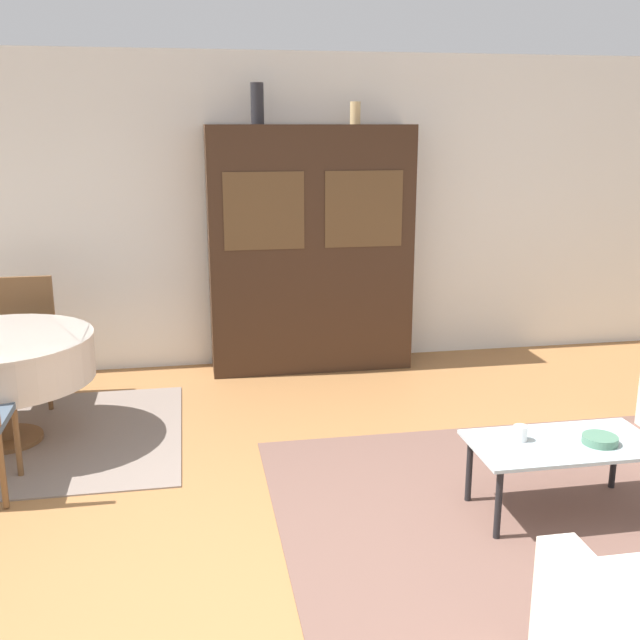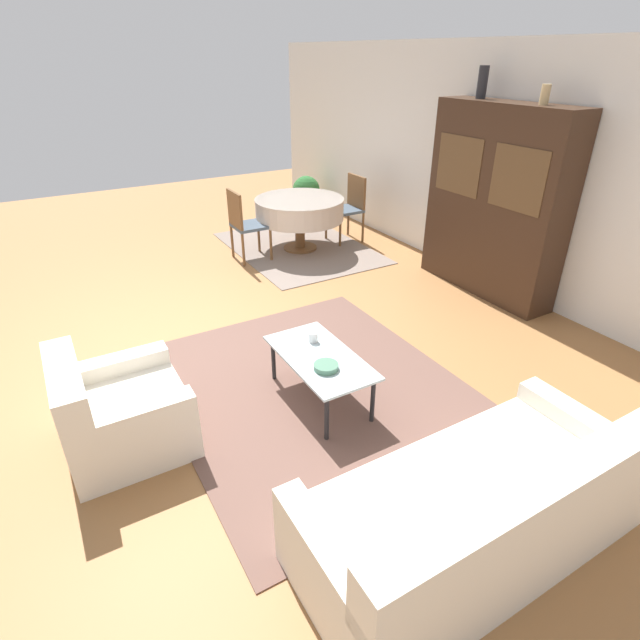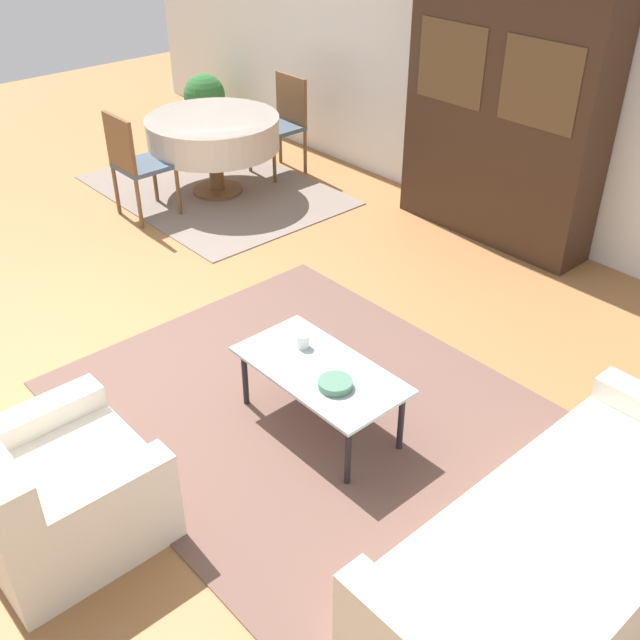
% 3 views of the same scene
% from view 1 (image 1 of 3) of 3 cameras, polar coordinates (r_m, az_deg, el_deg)
% --- Properties ---
extents(ground_plane, '(14.00, 14.00, 0.00)m').
position_cam_1_polar(ground_plane, '(3.65, 0.84, -20.48)').
color(ground_plane, '#9E6B3D').
extents(wall_back, '(10.00, 0.06, 2.70)m').
position_cam_1_polar(wall_back, '(6.63, -5.16, 8.11)').
color(wall_back, white).
rests_on(wall_back, ground_plane).
extents(area_rug, '(2.87, 2.36, 0.01)m').
position_cam_1_polar(area_rug, '(4.49, 15.95, -13.81)').
color(area_rug, brown).
rests_on(area_rug, ground_plane).
extents(coffee_table, '(1.02, 0.53, 0.41)m').
position_cam_1_polar(coffee_table, '(4.36, 18.01, -9.35)').
color(coffee_table, black).
rests_on(coffee_table, area_rug).
extents(display_cabinet, '(1.74, 0.43, 2.10)m').
position_cam_1_polar(display_cabinet, '(6.47, -0.73, 5.35)').
color(display_cabinet, '#382316').
rests_on(display_cabinet, ground_plane).
extents(dining_chair_far, '(0.44, 0.44, 0.95)m').
position_cam_1_polar(dining_chair_far, '(6.21, -21.64, -0.84)').
color(dining_chair_far, brown).
rests_on(dining_chair_far, dining_rug).
extents(cup, '(0.08, 0.08, 0.09)m').
position_cam_1_polar(cup, '(4.28, 15.02, -8.33)').
color(cup, white).
rests_on(cup, coffee_table).
extents(bowl, '(0.19, 0.19, 0.04)m').
position_cam_1_polar(bowl, '(4.38, 20.55, -8.54)').
color(bowl, '#4C7A60').
rests_on(bowl, coffee_table).
extents(vase_tall, '(0.11, 0.11, 0.33)m').
position_cam_1_polar(vase_tall, '(6.33, -4.81, 16.12)').
color(vase_tall, '#232328').
rests_on(vase_tall, display_cabinet).
extents(vase_short, '(0.09, 0.09, 0.18)m').
position_cam_1_polar(vase_short, '(6.46, 2.70, 15.48)').
color(vase_short, tan).
rests_on(vase_short, display_cabinet).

